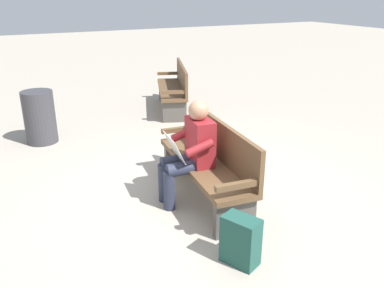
{
  "coord_description": "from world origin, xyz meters",
  "views": [
    {
      "loc": [
        -3.63,
        2.0,
        2.29
      ],
      "look_at": [
        0.0,
        0.15,
        0.7
      ],
      "focal_mm": 37.45,
      "sensor_mm": 36.0,
      "label": 1
    }
  ],
  "objects_px": {
    "bench_near": "(210,161)",
    "person_seated": "(190,150)",
    "backpack": "(241,241)",
    "trash_bin": "(40,117)",
    "bench_far": "(175,87)"
  },
  "relations": [
    {
      "from": "bench_near",
      "to": "person_seated",
      "type": "relative_size",
      "value": 1.56
    },
    {
      "from": "backpack",
      "to": "trash_bin",
      "type": "xyz_separation_m",
      "value": [
        3.96,
        1.14,
        0.19
      ]
    },
    {
      "from": "bench_near",
      "to": "person_seated",
      "type": "height_order",
      "value": "person_seated"
    },
    {
      "from": "bench_near",
      "to": "backpack",
      "type": "bearing_deg",
      "value": 169.91
    },
    {
      "from": "person_seated",
      "to": "trash_bin",
      "type": "bearing_deg",
      "value": 30.56
    },
    {
      "from": "person_seated",
      "to": "bench_far",
      "type": "relative_size",
      "value": 0.64
    },
    {
      "from": "bench_near",
      "to": "bench_far",
      "type": "xyz_separation_m",
      "value": [
        3.49,
        -1.17,
        0.0
      ]
    },
    {
      "from": "bench_far",
      "to": "trash_bin",
      "type": "relative_size",
      "value": 2.25
    },
    {
      "from": "person_seated",
      "to": "backpack",
      "type": "bearing_deg",
      "value": -179.14
    },
    {
      "from": "person_seated",
      "to": "backpack",
      "type": "height_order",
      "value": "person_seated"
    },
    {
      "from": "person_seated",
      "to": "trash_bin",
      "type": "height_order",
      "value": "person_seated"
    },
    {
      "from": "person_seated",
      "to": "bench_far",
      "type": "xyz_separation_m",
      "value": [
        3.46,
        -1.4,
        -0.17
      ]
    },
    {
      "from": "bench_near",
      "to": "backpack",
      "type": "distance_m",
      "value": 1.25
    },
    {
      "from": "bench_near",
      "to": "person_seated",
      "type": "bearing_deg",
      "value": 89.31
    },
    {
      "from": "bench_near",
      "to": "backpack",
      "type": "height_order",
      "value": "bench_near"
    }
  ]
}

